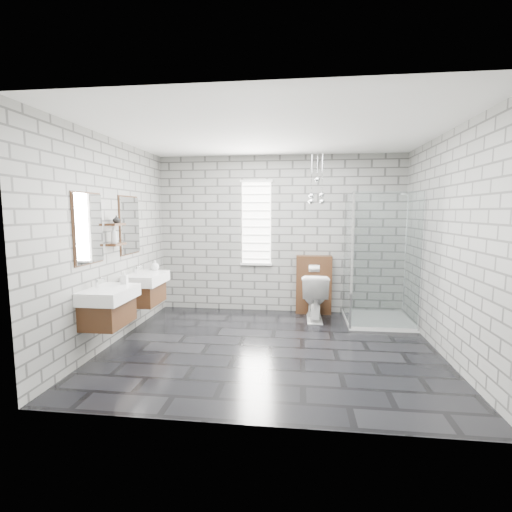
% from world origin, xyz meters
% --- Properties ---
extents(floor, '(4.20, 3.60, 0.02)m').
position_xyz_m(floor, '(0.00, 0.00, -0.01)').
color(floor, black).
rests_on(floor, ground).
extents(ceiling, '(4.20, 3.60, 0.02)m').
position_xyz_m(ceiling, '(0.00, 0.00, 2.71)').
color(ceiling, white).
rests_on(ceiling, wall_back).
extents(wall_back, '(4.20, 0.02, 2.70)m').
position_xyz_m(wall_back, '(0.00, 1.81, 1.35)').
color(wall_back, gray).
rests_on(wall_back, floor).
extents(wall_front, '(4.20, 0.02, 2.70)m').
position_xyz_m(wall_front, '(0.00, -1.81, 1.35)').
color(wall_front, gray).
rests_on(wall_front, floor).
extents(wall_left, '(0.02, 3.60, 2.70)m').
position_xyz_m(wall_left, '(-2.11, 0.00, 1.35)').
color(wall_left, gray).
rests_on(wall_left, floor).
extents(wall_right, '(0.02, 3.60, 2.70)m').
position_xyz_m(wall_right, '(2.11, 0.00, 1.35)').
color(wall_right, gray).
rests_on(wall_right, floor).
extents(vanity_left, '(0.47, 0.70, 1.57)m').
position_xyz_m(vanity_left, '(-1.91, -0.58, 0.76)').
color(vanity_left, '#492B16').
rests_on(vanity_left, wall_left).
extents(vanity_right, '(0.47, 0.70, 1.57)m').
position_xyz_m(vanity_right, '(-1.91, 0.47, 0.76)').
color(vanity_right, '#492B16').
rests_on(vanity_right, wall_left).
extents(shelf_lower, '(0.14, 0.30, 0.03)m').
position_xyz_m(shelf_lower, '(-2.03, -0.05, 1.32)').
color(shelf_lower, '#492B16').
rests_on(shelf_lower, wall_left).
extents(shelf_upper, '(0.14, 0.30, 0.03)m').
position_xyz_m(shelf_upper, '(-2.03, -0.05, 1.58)').
color(shelf_upper, '#492B16').
rests_on(shelf_upper, wall_left).
extents(window, '(0.56, 0.05, 1.48)m').
position_xyz_m(window, '(-0.40, 1.78, 1.55)').
color(window, white).
rests_on(window, wall_back).
extents(cistern_panel, '(0.60, 0.20, 1.00)m').
position_xyz_m(cistern_panel, '(0.60, 1.70, 0.50)').
color(cistern_panel, '#492B16').
rests_on(cistern_panel, floor).
extents(flush_plate, '(0.18, 0.01, 0.12)m').
position_xyz_m(flush_plate, '(0.60, 1.60, 0.80)').
color(flush_plate, silver).
rests_on(flush_plate, cistern_panel).
extents(shower_enclosure, '(1.00, 1.00, 2.03)m').
position_xyz_m(shower_enclosure, '(1.50, 1.18, 0.50)').
color(shower_enclosure, white).
rests_on(shower_enclosure, floor).
extents(pendant_cluster, '(0.26, 0.20, 0.84)m').
position_xyz_m(pendant_cluster, '(0.61, 1.36, 2.02)').
color(pendant_cluster, silver).
rests_on(pendant_cluster, ceiling).
extents(toilet, '(0.43, 0.75, 0.76)m').
position_xyz_m(toilet, '(0.60, 1.32, 0.38)').
color(toilet, white).
rests_on(toilet, floor).
extents(soap_bottle_a, '(0.08, 0.08, 0.17)m').
position_xyz_m(soap_bottle_a, '(-1.81, -0.31, 0.93)').
color(soap_bottle_a, '#B2B2B2').
rests_on(soap_bottle_a, vanity_left).
extents(soap_bottle_b, '(0.14, 0.14, 0.15)m').
position_xyz_m(soap_bottle_b, '(-1.85, 0.79, 0.93)').
color(soap_bottle_b, '#B2B2B2').
rests_on(soap_bottle_b, vanity_right).
extents(soap_bottle_c, '(0.10, 0.11, 0.22)m').
position_xyz_m(soap_bottle_c, '(-2.02, -0.12, 1.45)').
color(soap_bottle_c, '#B2B2B2').
rests_on(soap_bottle_c, shelf_lower).
extents(vase, '(0.13, 0.13, 0.10)m').
position_xyz_m(vase, '(-2.02, -0.04, 1.65)').
color(vase, '#B2B2B2').
rests_on(vase, shelf_upper).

